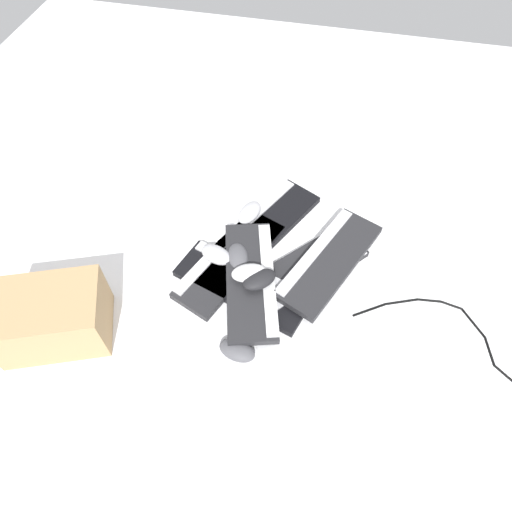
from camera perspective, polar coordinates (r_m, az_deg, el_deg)
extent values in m
plane|color=white|center=(1.53, 0.68, -0.77)|extent=(3.20, 3.20, 0.00)
cube|color=#232326|center=(1.52, -3.23, -0.61)|extent=(0.31, 0.46, 0.02)
cube|color=silver|center=(1.53, -4.94, 0.70)|extent=(0.19, 0.40, 0.01)
cube|color=black|center=(1.46, -1.75, -3.76)|extent=(0.46, 0.28, 0.02)
cube|color=silver|center=(1.48, -0.62, -1.86)|extent=(0.41, 0.16, 0.01)
cube|color=#232326|center=(1.50, 5.99, -1.79)|extent=(0.41, 0.43, 0.02)
cube|color=silver|center=(1.47, 7.41, -2.93)|extent=(0.31, 0.34, 0.01)
cube|color=black|center=(1.61, 1.37, 3.90)|extent=(0.33, 0.46, 0.02)
cube|color=silver|center=(1.63, -0.16, 5.21)|extent=(0.22, 0.39, 0.01)
cube|color=#232326|center=(1.50, 9.21, -0.65)|extent=(0.32, 0.46, 0.02)
cube|color=silver|center=(1.50, 7.46, 0.73)|extent=(0.20, 0.40, 0.01)
cube|color=#232326|center=(1.44, -0.72, -2.99)|extent=(0.26, 0.46, 0.02)
cube|color=silver|center=(1.43, 1.53, -2.56)|extent=(0.15, 0.41, 0.01)
ellipsoid|color=#B7B7BC|center=(1.60, -0.84, 5.45)|extent=(0.10, 0.13, 0.04)
ellipsoid|color=#4C4C51|center=(1.48, -2.29, -0.11)|extent=(0.10, 0.13, 0.04)
ellipsoid|color=black|center=(1.40, 0.42, -2.96)|extent=(0.13, 0.12, 0.04)
ellipsoid|color=silver|center=(1.41, -0.88, -2.13)|extent=(0.13, 0.10, 0.04)
ellipsoid|color=#4C4C51|center=(1.35, -2.56, -11.65)|extent=(0.12, 0.09, 0.04)
ellipsoid|color=#B7B7BC|center=(1.49, -4.99, 0.18)|extent=(0.13, 0.10, 0.04)
cylinder|color=black|center=(1.47, 14.05, -6.47)|extent=(0.10, 0.07, 0.01)
cylinder|color=black|center=(1.51, 17.77, -5.41)|extent=(0.10, 0.05, 0.01)
cylinder|color=black|center=(1.54, 20.88, -5.16)|extent=(0.07, 0.02, 0.01)
cylinder|color=black|center=(1.56, 23.26, -5.62)|extent=(0.06, 0.02, 0.01)
cylinder|color=black|center=(1.55, 25.55, -7.49)|extent=(0.07, 0.09, 0.01)
cylinder|color=black|center=(1.53, 27.21, -10.48)|extent=(0.03, 0.09, 0.01)
cylinder|color=black|center=(1.51, 29.13, -13.16)|extent=(0.08, 0.07, 0.01)
sphere|color=black|center=(1.45, 12.12, -7.21)|extent=(0.01, 0.01, 0.01)
sphere|color=black|center=(1.49, 15.92, -5.74)|extent=(0.01, 0.01, 0.01)
sphere|color=black|center=(1.53, 19.58, -5.08)|extent=(0.01, 0.01, 0.01)
sphere|color=black|center=(1.56, 22.16, -5.24)|extent=(0.01, 0.01, 0.01)
sphere|color=black|center=(1.57, 24.36, -5.98)|extent=(0.01, 0.01, 0.01)
sphere|color=black|center=(1.54, 26.76, -9.03)|extent=(0.01, 0.01, 0.01)
sphere|color=black|center=(1.51, 27.67, -11.97)|extent=(0.01, 0.01, 0.01)
cube|color=tan|center=(1.44, -24.20, -7.01)|extent=(0.36, 0.30, 0.18)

